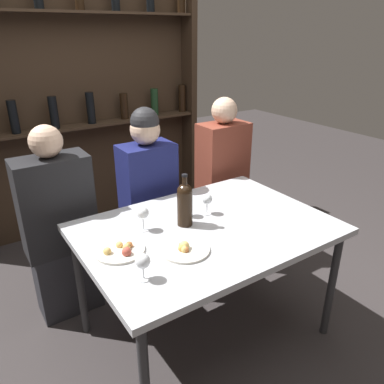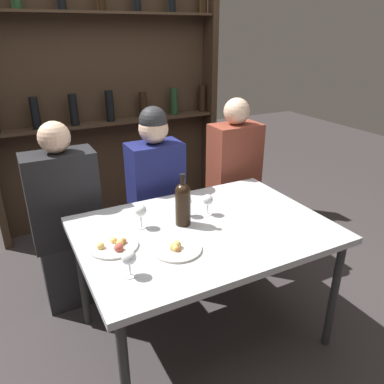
% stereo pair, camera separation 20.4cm
% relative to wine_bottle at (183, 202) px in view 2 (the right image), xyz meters
% --- Properties ---
extents(ground_plane, '(10.00, 10.00, 0.00)m').
position_rel_wine_bottle_xyz_m(ground_plane, '(0.08, -0.08, -0.85)').
color(ground_plane, '#332D2D').
extents(dining_table, '(1.32, 0.93, 0.73)m').
position_rel_wine_bottle_xyz_m(dining_table, '(0.08, -0.08, -0.19)').
color(dining_table, '#B7BABF').
rests_on(dining_table, ground_plane).
extents(wine_rack_wall, '(2.03, 0.21, 2.07)m').
position_rel_wine_bottle_xyz_m(wine_rack_wall, '(0.08, 1.64, 0.21)').
color(wine_rack_wall, '#38281C').
rests_on(wine_rack_wall, ground_plane).
extents(wine_bottle, '(0.08, 0.08, 0.29)m').
position_rel_wine_bottle_xyz_m(wine_bottle, '(0.00, 0.00, 0.00)').
color(wine_bottle, black).
rests_on(wine_bottle, dining_table).
extents(wine_glass_0, '(0.06, 0.06, 0.12)m').
position_rel_wine_bottle_xyz_m(wine_glass_0, '(-0.40, -0.31, -0.05)').
color(wine_glass_0, silver).
rests_on(wine_glass_0, dining_table).
extents(wine_glass_1, '(0.06, 0.06, 0.12)m').
position_rel_wine_bottle_xyz_m(wine_glass_1, '(0.06, 0.08, -0.04)').
color(wine_glass_1, silver).
rests_on(wine_glass_1, dining_table).
extents(wine_glass_2, '(0.06, 0.06, 0.12)m').
position_rel_wine_bottle_xyz_m(wine_glass_2, '(0.18, 0.04, -0.05)').
color(wine_glass_2, silver).
rests_on(wine_glass_2, dining_table).
extents(wine_glass_3, '(0.06, 0.06, 0.13)m').
position_rel_wine_bottle_xyz_m(wine_glass_3, '(-0.21, 0.07, -0.04)').
color(wine_glass_3, silver).
rests_on(wine_glass_3, dining_table).
extents(food_plate_0, '(0.24, 0.24, 0.05)m').
position_rel_wine_bottle_xyz_m(food_plate_0, '(-0.14, -0.22, -0.12)').
color(food_plate_0, silver).
rests_on(food_plate_0, dining_table).
extents(food_plate_1, '(0.24, 0.24, 0.05)m').
position_rel_wine_bottle_xyz_m(food_plate_1, '(-0.40, -0.06, -0.12)').
color(food_plate_1, silver).
rests_on(food_plate_1, dining_table).
extents(seated_person_left, '(0.42, 0.22, 1.22)m').
position_rel_wine_bottle_xyz_m(seated_person_left, '(-0.52, 0.59, -0.28)').
color(seated_person_left, '#26262B').
rests_on(seated_person_left, ground_plane).
extents(seated_person_center, '(0.35, 0.22, 1.25)m').
position_rel_wine_bottle_xyz_m(seated_person_center, '(0.08, 0.59, -0.24)').
color(seated_person_center, '#26262B').
rests_on(seated_person_center, ground_plane).
extents(seated_person_right, '(0.36, 0.22, 1.26)m').
position_rel_wine_bottle_xyz_m(seated_person_right, '(0.72, 0.59, -0.26)').
color(seated_person_right, '#26262B').
rests_on(seated_person_right, ground_plane).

